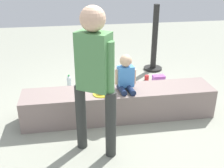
# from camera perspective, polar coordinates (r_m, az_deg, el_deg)

# --- Properties ---
(ground_plane) EXTENTS (12.00, 12.00, 0.00)m
(ground_plane) POSITION_cam_1_polar(r_m,az_deg,el_deg) (3.93, 1.41, -6.60)
(ground_plane) COLOR gray
(concrete_ledge) EXTENTS (2.59, 0.49, 0.41)m
(concrete_ledge) POSITION_cam_1_polar(r_m,az_deg,el_deg) (3.83, 1.44, -3.98)
(concrete_ledge) COLOR gray
(concrete_ledge) RESTS_ON ground_plane
(child_seated) EXTENTS (0.28, 0.32, 0.48)m
(child_seated) POSITION_cam_1_polar(r_m,az_deg,el_deg) (3.68, 2.83, 1.91)
(child_seated) COLOR #182546
(child_seated) RESTS_ON concrete_ledge
(adult_standing) EXTENTS (0.42, 0.35, 1.63)m
(adult_standing) POSITION_cam_1_polar(r_m,az_deg,el_deg) (2.82, -3.68, 2.69)
(adult_standing) COLOR #2E302D
(adult_standing) RESTS_ON ground_plane
(cake_plate) EXTENTS (0.22, 0.22, 0.07)m
(cake_plate) POSITION_cam_1_polar(r_m,az_deg,el_deg) (3.61, -2.20, -1.82)
(cake_plate) COLOR yellow
(cake_plate) RESTS_ON concrete_ledge
(gift_bag) EXTENTS (0.20, 0.11, 0.34)m
(gift_bag) POSITION_cam_1_polar(r_m,az_deg,el_deg) (4.61, 9.46, 0.04)
(gift_bag) COLOR #B259BF
(gift_bag) RESTS_ON ground_plane
(railing_post) EXTENTS (0.36, 0.36, 1.27)m
(railing_post) POSITION_cam_1_polar(r_m,az_deg,el_deg) (5.48, 8.65, 7.79)
(railing_post) COLOR black
(railing_post) RESTS_ON ground_plane
(water_bottle_near_gift) EXTENTS (0.07, 0.07, 0.21)m
(water_bottle_near_gift) POSITION_cam_1_polar(r_m,az_deg,el_deg) (4.84, -8.80, 0.58)
(water_bottle_near_gift) COLOR silver
(water_bottle_near_gift) RESTS_ON ground_plane
(party_cup_red) EXTENTS (0.08, 0.08, 0.09)m
(party_cup_red) POSITION_cam_1_polar(r_m,az_deg,el_deg) (5.10, 7.12, 1.28)
(party_cup_red) COLOR red
(party_cup_red) RESTS_ON ground_plane
(handbag_black_leather) EXTENTS (0.31, 0.11, 0.32)m
(handbag_black_leather) POSITION_cam_1_polar(r_m,az_deg,el_deg) (4.64, -1.95, -0.00)
(handbag_black_leather) COLOR black
(handbag_black_leather) RESTS_ON ground_plane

